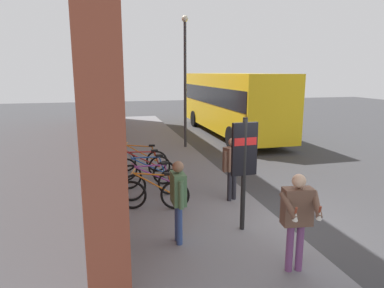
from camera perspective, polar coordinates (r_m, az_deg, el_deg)
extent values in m
plane|color=#38383A|center=(13.76, 6.47, -2.67)|extent=(60.00, 60.00, 0.00)
cube|color=slate|center=(14.98, -6.16, -1.24)|extent=(24.00, 3.50, 0.12)
cube|color=brown|center=(15.51, -14.92, 16.02)|extent=(22.00, 0.60, 9.33)
cube|color=black|center=(8.52, -12.32, 4.70)|extent=(0.90, 0.06, 1.60)
cube|color=black|center=(12.01, -12.94, 6.64)|extent=(0.90, 0.06, 1.60)
cube|color=black|center=(15.50, -13.29, 7.70)|extent=(0.90, 0.06, 1.60)
torus|color=black|center=(8.62, -9.88, -8.28)|extent=(0.25, 0.71, 0.72)
torus|color=black|center=(8.48, -2.82, -8.45)|extent=(0.25, 0.71, 0.72)
cylinder|color=orange|center=(8.44, -6.25, -6.63)|extent=(0.31, 0.99, 0.58)
cylinder|color=orange|center=(8.38, -6.80, -4.99)|extent=(0.26, 0.83, 0.09)
cylinder|color=orange|center=(8.41, -3.36, -6.84)|extent=(0.08, 0.19, 0.51)
cube|color=black|center=(8.32, -3.90, -4.94)|extent=(0.15, 0.22, 0.06)
cylinder|color=orange|center=(8.43, -9.69, -4.45)|extent=(0.47, 0.15, 0.02)
torus|color=black|center=(9.13, -9.69, -7.12)|extent=(0.24, 0.71, 0.72)
torus|color=black|center=(9.51, -3.68, -6.21)|extent=(0.24, 0.71, 0.72)
cylinder|color=#8C338C|center=(9.23, -6.52, -5.02)|extent=(0.29, 0.99, 0.58)
cylinder|color=#8C338C|center=(9.14, -6.99, -3.58)|extent=(0.25, 0.83, 0.09)
cylinder|color=#8C338C|center=(9.40, -4.12, -4.83)|extent=(0.08, 0.19, 0.51)
cube|color=black|center=(9.29, -4.56, -3.17)|extent=(0.15, 0.22, 0.06)
cylinder|color=#8C338C|center=(8.97, -9.52, -3.45)|extent=(0.47, 0.15, 0.02)
torus|color=black|center=(10.06, -10.25, -5.37)|extent=(0.18, 0.72, 0.72)
torus|color=black|center=(10.34, -4.58, -4.73)|extent=(0.18, 0.72, 0.72)
cylinder|color=#1E4CA5|center=(10.12, -7.28, -3.54)|extent=(0.21, 1.01, 0.58)
cylinder|color=#1E4CA5|center=(10.03, -7.73, -2.21)|extent=(0.18, 0.85, 0.09)
cylinder|color=#1E4CA5|center=(10.25, -5.00, -3.44)|extent=(0.07, 0.19, 0.51)
cube|color=black|center=(10.15, -5.43, -1.90)|extent=(0.13, 0.21, 0.06)
cylinder|color=#1E4CA5|center=(9.91, -10.10, -2.02)|extent=(0.48, 0.11, 0.02)
torus|color=black|center=(10.80, -10.84, -4.20)|extent=(0.11, 0.72, 0.72)
torus|color=black|center=(10.97, -5.39, -3.78)|extent=(0.11, 0.72, 0.72)
cylinder|color=#B21E1E|center=(10.81, -8.01, -2.58)|extent=(0.11, 1.02, 0.58)
cylinder|color=#B21E1E|center=(10.73, -8.44, -1.31)|extent=(0.10, 0.85, 0.09)
cylinder|color=#B21E1E|center=(10.89, -5.80, -2.54)|extent=(0.05, 0.19, 0.51)
cube|color=black|center=(10.81, -6.22, -1.08)|extent=(0.11, 0.21, 0.06)
cylinder|color=#B21E1E|center=(10.66, -10.70, -1.07)|extent=(0.48, 0.06, 0.02)
torus|color=black|center=(11.82, -10.92, -2.80)|extent=(0.24, 0.71, 0.72)
torus|color=black|center=(11.67, -5.85, -2.84)|extent=(0.24, 0.71, 0.72)
cylinder|color=orange|center=(11.67, -8.32, -1.52)|extent=(0.28, 1.00, 0.58)
cylinder|color=orange|center=(11.62, -8.72, -0.32)|extent=(0.24, 0.83, 0.09)
cylinder|color=orange|center=(11.62, -6.24, -1.65)|extent=(0.08, 0.19, 0.51)
cube|color=black|center=(11.56, -6.64, -0.25)|extent=(0.15, 0.22, 0.06)
cylinder|color=orange|center=(11.68, -10.79, 0.04)|extent=(0.47, 0.14, 0.02)
cylinder|color=black|center=(7.25, 8.52, -5.10)|extent=(0.10, 0.10, 2.40)
cube|color=black|center=(7.12, 8.66, -0.85)|extent=(0.12, 0.55, 1.10)
cube|color=red|center=(7.08, 8.70, 0.45)|extent=(0.12, 0.50, 0.16)
cube|color=yellow|center=(19.27, 6.41, 7.03)|extent=(10.50, 2.52, 3.00)
cube|color=black|center=(19.24, 6.44, 8.10)|extent=(10.29, 2.56, 0.90)
cylinder|color=black|center=(16.90, 14.15, 1.47)|extent=(1.00, 0.25, 1.00)
cylinder|color=black|center=(15.90, 6.51, 1.13)|extent=(1.00, 0.25, 1.00)
cylinder|color=black|center=(22.96, 6.19, 4.39)|extent=(1.00, 0.25, 1.00)
cylinder|color=black|center=(22.24, 0.37, 4.22)|extent=(1.00, 0.25, 1.00)
cylinder|color=#334C8C|center=(6.98, -2.39, -12.62)|extent=(0.12, 0.12, 0.81)
cylinder|color=#334C8C|center=(6.83, -2.10, -13.19)|extent=(0.12, 0.12, 0.81)
cube|color=#4C724C|center=(6.64, -2.30, -7.32)|extent=(0.47, 0.24, 0.61)
sphere|color=#8C664C|center=(6.52, -2.33, -3.78)|extent=(0.22, 0.22, 0.22)
cylinder|color=#4C724C|center=(6.90, -2.75, -6.92)|extent=(0.09, 0.09, 0.54)
cylinder|color=#4C724C|center=(6.41, -1.80, -8.41)|extent=(0.09, 0.09, 0.54)
cylinder|color=#26262D|center=(9.17, 6.96, -6.62)|extent=(0.12, 0.12, 0.82)
cylinder|color=#26262D|center=(9.06, 6.21, -6.85)|extent=(0.12, 0.12, 0.82)
cube|color=brown|center=(8.92, 6.69, -2.38)|extent=(0.42, 0.53, 0.61)
sphere|color=tan|center=(8.82, 6.76, 0.32)|extent=(0.22, 0.22, 0.22)
cylinder|color=brown|center=(9.12, 7.85, -2.35)|extent=(0.10, 0.10, 0.54)
cylinder|color=brown|center=(8.74, 5.47, -2.91)|extent=(0.10, 0.10, 0.54)
cylinder|color=#723F72|center=(6.29, 17.35, -15.97)|extent=(0.12, 0.12, 0.83)
cylinder|color=#723F72|center=(6.22, 15.83, -16.18)|extent=(0.12, 0.12, 0.83)
cube|color=brown|center=(5.96, 17.00, -9.85)|extent=(0.30, 0.51, 0.62)
sphere|color=#D8AD8C|center=(5.82, 17.26, -5.84)|extent=(0.23, 0.23, 0.23)
cylinder|color=brown|center=(5.86, 19.92, -9.35)|extent=(0.45, 0.24, 0.35)
cone|color=white|center=(5.72, 20.33, -11.01)|extent=(0.13, 0.11, 0.16)
cylinder|color=brown|center=(5.68, 20.40, -10.08)|extent=(0.06, 0.04, 0.11)
cylinder|color=brown|center=(5.67, 15.66, -9.77)|extent=(0.45, 0.13, 0.35)
cone|color=white|center=(5.56, 16.75, -11.43)|extent=(0.13, 0.11, 0.16)
cylinder|color=brown|center=(5.52, 16.81, -10.47)|extent=(0.06, 0.04, 0.11)
cylinder|color=#333338|center=(15.27, -1.14, 9.50)|extent=(0.12, 0.12, 5.39)
sphere|color=silver|center=(15.42, -1.18, 20.01)|extent=(0.28, 0.28, 0.28)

